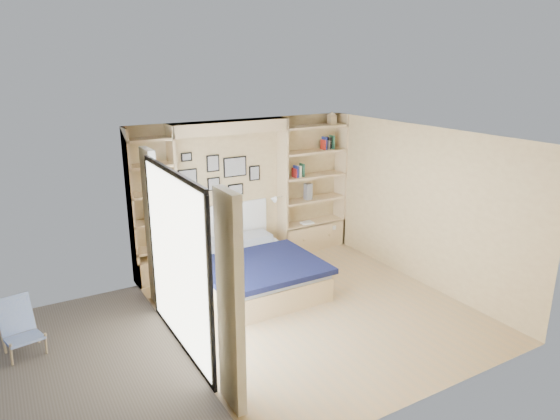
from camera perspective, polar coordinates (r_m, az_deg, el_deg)
ground at (r=7.34m, az=3.85°, el=-11.18°), size 4.50×4.50×0.00m
room_shell at (r=7.98m, az=-4.42°, el=-0.51°), size 4.50×4.50×4.50m
bed at (r=7.88m, az=-3.39°, el=-6.91°), size 1.77×2.23×1.07m
photo_gallery at (r=8.43m, az=-7.00°, el=4.07°), size 1.48×0.02×0.82m
reading_lamps at (r=8.42m, az=-5.33°, el=0.57°), size 1.92×0.12×0.15m
shelf_decor at (r=8.98m, az=2.37°, el=5.51°), size 3.59×0.23×2.03m
deck at (r=6.36m, az=-25.73°, el=-17.82°), size 3.20×4.00×0.05m
deck_chair at (r=6.98m, az=-27.57°, el=-11.82°), size 0.51×0.73×0.68m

